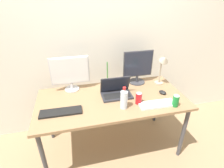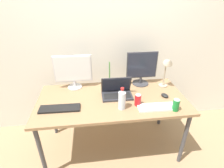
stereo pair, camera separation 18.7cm
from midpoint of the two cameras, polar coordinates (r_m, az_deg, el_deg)
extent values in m
plane|color=#9E7F5B|center=(2.45, 2.32, -19.38)|extent=(16.00, 16.00, 0.00)
cube|color=silver|center=(2.29, 0.51, 15.46)|extent=(7.00, 0.08, 2.60)
cylinder|color=#424247|center=(1.99, -19.49, -20.67)|extent=(0.04, 0.04, 0.71)
cylinder|color=#424247|center=(2.21, 24.88, -16.09)|extent=(0.04, 0.04, 0.71)
cylinder|color=#424247|center=(2.48, -16.76, -8.96)|extent=(0.04, 0.04, 0.71)
cylinder|color=#424247|center=(2.66, 17.83, -6.38)|extent=(0.04, 0.04, 0.71)
cube|color=#93704C|center=(1.97, 2.73, -5.07)|extent=(1.65, 0.79, 0.03)
cylinder|color=silver|center=(2.21, -9.62, -0.94)|extent=(0.17, 0.17, 0.01)
cylinder|color=silver|center=(2.19, -9.71, 0.05)|extent=(0.03, 0.03, 0.07)
cube|color=silver|center=(2.10, -10.15, 4.89)|extent=(0.45, 0.02, 0.33)
cube|color=white|center=(2.09, -10.16, 4.75)|extent=(0.42, 0.01, 0.30)
cylinder|color=#38383D|center=(2.30, 11.53, 0.22)|extent=(0.21, 0.21, 0.01)
cylinder|color=#38383D|center=(2.28, 11.64, 1.24)|extent=(0.03, 0.03, 0.08)
cube|color=#38383D|center=(2.20, 12.15, 6.03)|extent=(0.38, 0.02, 0.33)
cube|color=#232838|center=(2.19, 12.26, 5.90)|extent=(0.36, 0.01, 0.31)
cube|color=#2D2D33|center=(1.99, 4.35, -3.95)|extent=(0.34, 0.21, 0.02)
cube|color=black|center=(1.97, 4.45, -3.91)|extent=(0.30, 0.11, 0.00)
cube|color=#2D2D33|center=(1.99, 4.07, -0.20)|extent=(0.34, 0.07, 0.20)
cube|color=#232838|center=(1.99, 4.11, -0.34)|extent=(0.31, 0.06, 0.18)
cube|color=white|center=(1.88, 17.13, -7.34)|extent=(0.39, 0.15, 0.02)
cube|color=black|center=(1.84, -13.91, -7.86)|extent=(0.41, 0.14, 0.02)
ellipsoid|color=black|center=(2.10, 19.34, -3.61)|extent=(0.10, 0.11, 0.03)
cylinder|color=silver|center=(1.76, 6.33, -5.49)|extent=(0.07, 0.07, 0.19)
cone|color=silver|center=(1.70, 6.52, -2.41)|extent=(0.07, 0.07, 0.03)
cylinder|color=red|center=(1.69, 6.57, -1.68)|extent=(0.03, 0.03, 0.02)
cylinder|color=#197F33|center=(1.89, 22.84, -6.48)|extent=(0.07, 0.07, 0.12)
cylinder|color=silver|center=(1.86, 23.20, -4.87)|extent=(0.06, 0.06, 0.00)
cylinder|color=red|center=(1.85, 11.33, -5.27)|extent=(0.07, 0.07, 0.12)
cylinder|color=silver|center=(1.82, 11.51, -3.62)|extent=(0.06, 0.06, 0.00)
cylinder|color=#B2D1B7|center=(2.13, 1.62, -0.07)|extent=(0.08, 0.08, 0.11)
cylinder|color=#519342|center=(2.05, 1.69, 4.15)|extent=(0.01, 0.01, 0.23)
cylinder|color=tan|center=(2.32, 18.49, -0.48)|extent=(0.11, 0.11, 0.01)
cylinder|color=tan|center=(2.26, 19.10, 3.07)|extent=(0.02, 0.02, 0.30)
cone|color=tan|center=(2.14, 20.52, 6.79)|extent=(0.11, 0.12, 0.11)
camera|label=1|loc=(0.09, -87.14, 1.54)|focal=28.00mm
camera|label=2|loc=(0.09, 92.86, -1.54)|focal=28.00mm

